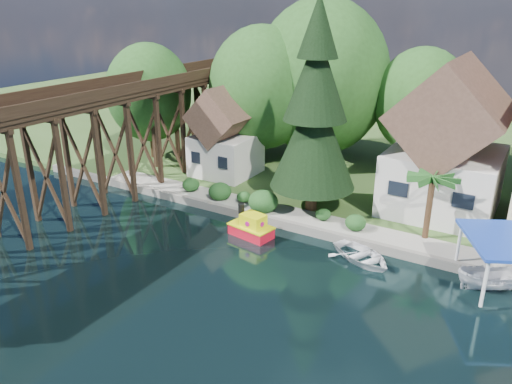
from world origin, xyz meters
TOP-DOWN VIEW (x-y plane):
  - ground at (0.00, 0.00)m, footprint 140.00×140.00m
  - bank at (0.00, 34.00)m, footprint 140.00×52.00m
  - seawall at (4.00, 8.00)m, footprint 60.00×0.40m
  - promenade at (6.00, 9.30)m, footprint 50.00×2.60m
  - trestle_bridge at (-16.00, 5.17)m, footprint 4.12×44.18m
  - house_left at (7.00, 16.00)m, footprint 7.64×8.64m
  - shed at (-11.00, 14.50)m, footprint 5.09×5.40m
  - bg_trees at (1.00, 21.25)m, footprint 49.90×13.30m
  - shrubs at (-4.60, 9.26)m, footprint 15.76×2.47m
  - conifer at (-1.11, 11.08)m, footprint 6.12×6.12m
  - palm_tree at (7.33, 10.50)m, footprint 3.86×3.86m
  - tugboat at (-3.05, 5.80)m, footprint 3.23×2.12m
  - boat_white_a at (4.55, 6.42)m, footprint 5.17×4.67m
  - boat_canopy at (11.90, 6.96)m, footprint 5.26×5.94m

SIDE VIEW (x-z plane):
  - ground at x=0.00m, z-range 0.00..0.00m
  - bank at x=0.00m, z-range 0.00..0.50m
  - seawall at x=4.00m, z-range 0.00..0.62m
  - boat_white_a at x=4.55m, z-range 0.00..0.88m
  - promenade at x=6.00m, z-range 0.50..0.56m
  - tugboat at x=-3.05m, z-range -0.44..1.74m
  - shrubs at x=-4.60m, z-range 0.38..2.08m
  - boat_canopy at x=11.90m, z-range -0.23..2.96m
  - shed at x=-11.00m, z-range -0.10..7.75m
  - palm_tree at x=7.33m, z-range 2.20..6.76m
  - house_left at x=7.00m, z-range -0.37..10.65m
  - trestle_bridge at x=-16.00m, z-range 0.70..10.00m
  - bg_trees at x=1.00m, z-range 2.00..12.57m
  - conifer at x=-1.11m, z-range 0.22..15.28m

